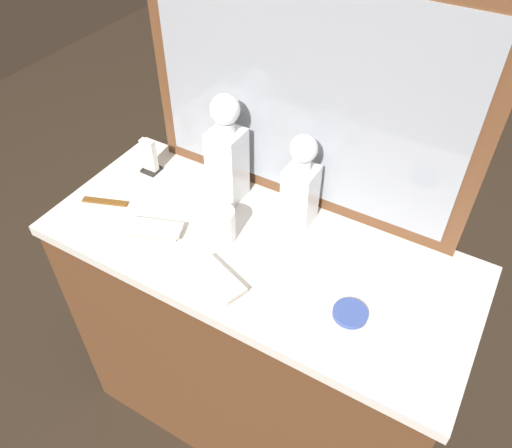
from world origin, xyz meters
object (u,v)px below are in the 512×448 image
object	(u,v)px
crystal_decanter_left	(227,159)
crystal_tumbler_far_right	(220,226)
porcelain_dish	(350,313)
silver_brush_center	(153,229)
napkin_holder	(150,158)
crystal_decanter_rear	(300,189)
tortoiseshell_comb	(105,202)
silver_brush_far_right	(218,280)

from	to	relation	value
crystal_decanter_left	crystal_tumbler_far_right	xyz separation A→B (m)	(0.08, -0.16, -0.09)
crystal_tumbler_far_right	porcelain_dish	world-z (taller)	crystal_tumbler_far_right
silver_brush_center	crystal_decanter_left	bearing A→B (deg)	68.44
porcelain_dish	napkin_holder	bearing A→B (deg)	165.17
crystal_decanter_rear	napkin_holder	world-z (taller)	crystal_decanter_rear
crystal_decanter_rear	tortoiseshell_comb	world-z (taller)	crystal_decanter_rear
crystal_decanter_rear	crystal_tumbler_far_right	xyz separation A→B (m)	(-0.14, -0.17, -0.07)
crystal_decanter_rear	silver_brush_center	size ratio (longest dim) A/B	1.61
crystal_decanter_left	silver_brush_far_right	xyz separation A→B (m)	(0.16, -0.29, -0.12)
crystal_tumbler_far_right	silver_brush_far_right	xyz separation A→B (m)	(0.08, -0.13, -0.03)
crystal_decanter_rear	silver_brush_far_right	world-z (taller)	crystal_decanter_rear
napkin_holder	silver_brush_far_right	bearing A→B (deg)	-32.42
crystal_decanter_rear	tortoiseshell_comb	bearing A→B (deg)	-156.89
silver_brush_far_right	napkin_holder	bearing A→B (deg)	147.58
crystal_decanter_rear	porcelain_dish	world-z (taller)	crystal_decanter_rear
crystal_decanter_left	porcelain_dish	size ratio (longest dim) A/B	3.93
napkin_holder	tortoiseshell_comb	bearing A→B (deg)	-96.48
tortoiseshell_comb	crystal_decanter_left	bearing A→B (deg)	35.71
porcelain_dish	crystal_decanter_left	bearing A→B (deg)	155.18
crystal_decanter_rear	silver_brush_far_right	xyz separation A→B (m)	(-0.06, -0.30, -0.10)
crystal_tumbler_far_right	silver_brush_far_right	world-z (taller)	crystal_tumbler_far_right
crystal_decanter_rear	silver_brush_far_right	bearing A→B (deg)	-101.99
crystal_decanter_left	porcelain_dish	world-z (taller)	crystal_decanter_left
crystal_decanter_rear	napkin_holder	bearing A→B (deg)	-176.15
porcelain_dish	tortoiseshell_comb	bearing A→B (deg)	179.16
silver_brush_far_right	silver_brush_center	world-z (taller)	same
tortoiseshell_comb	napkin_holder	size ratio (longest dim) A/B	1.20
crystal_decanter_rear	crystal_tumbler_far_right	size ratio (longest dim) A/B	2.82
silver_brush_far_right	napkin_holder	world-z (taller)	napkin_holder
crystal_tumbler_far_right	napkin_holder	world-z (taller)	napkin_holder
crystal_tumbler_far_right	crystal_decanter_left	bearing A→B (deg)	115.91
crystal_decanter_rear	silver_brush_center	world-z (taller)	crystal_decanter_rear
porcelain_dish	tortoiseshell_comb	world-z (taller)	porcelain_dish
crystal_decanter_rear	silver_brush_center	xyz separation A→B (m)	(-0.31, -0.24, -0.10)
crystal_decanter_rear	silver_brush_far_right	size ratio (longest dim) A/B	1.69
crystal_decanter_left	tortoiseshell_comb	size ratio (longest dim) A/B	2.45
silver_brush_center	tortoiseshell_comb	bearing A→B (deg)	172.26
crystal_tumbler_far_right	napkin_holder	xyz separation A→B (m)	(-0.34, 0.14, 0.00)
crystal_tumbler_far_right	napkin_holder	size ratio (longest dim) A/B	0.87
crystal_decanter_left	silver_brush_center	bearing A→B (deg)	-111.56
crystal_tumbler_far_right	porcelain_dish	bearing A→B (deg)	-8.45
silver_brush_center	napkin_holder	world-z (taller)	napkin_holder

